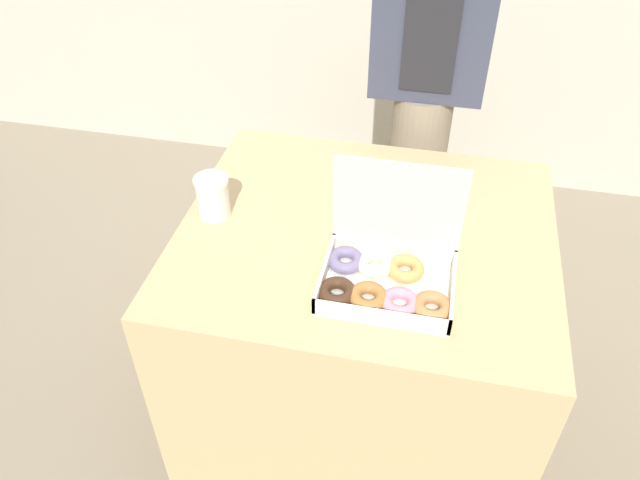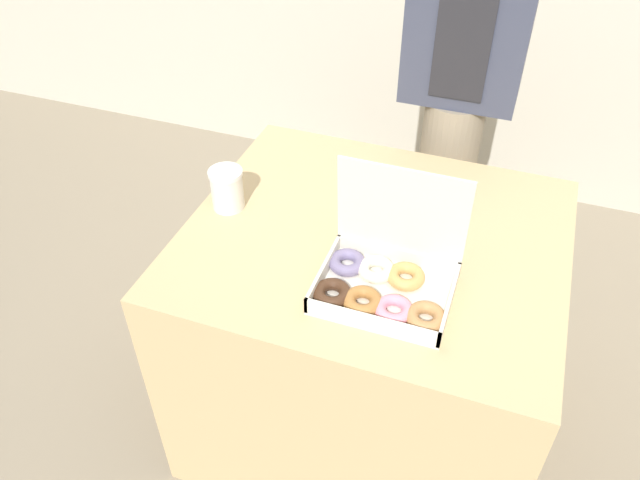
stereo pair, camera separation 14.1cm
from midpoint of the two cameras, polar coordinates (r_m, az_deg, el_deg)
The scene contains 5 objects.
ground_plane at distance 2.18m, azimuth 5.78°, elevation -15.39°, with size 14.00×14.00×0.00m, color gray.
table at distance 1.88m, azimuth 6.56°, elevation -8.71°, with size 0.97×0.85×0.77m.
donut_box at distance 1.43m, azimuth 8.59°, elevation -3.54°, with size 0.34×0.24×0.28m.
coffee_cup at distance 1.67m, azimuth -6.11°, elevation 4.58°, with size 0.09×0.09×0.11m.
person_customer at distance 2.01m, azimuth 14.85°, elevation 14.54°, with size 0.35×0.23×1.68m.
Camera 2 is at (0.28, -1.20, 1.80)m, focal length 35.00 mm.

